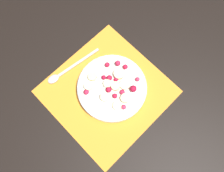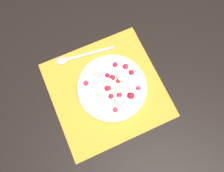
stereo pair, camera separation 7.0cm
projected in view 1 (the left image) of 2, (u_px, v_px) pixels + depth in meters
The scene contains 4 objects.
ground_plane at pixel (107, 92), 0.74m from camera, with size 3.00×3.00×0.00m, color black.
placemat at pixel (107, 91), 0.73m from camera, with size 0.36×0.36×0.01m.
fruit_bowl at pixel (112, 88), 0.72m from camera, with size 0.23×0.23×0.05m.
spoon at pixel (64, 72), 0.75m from camera, with size 0.21×0.05×0.01m.
Camera 1 is at (-0.12, -0.15, 0.71)m, focal length 35.00 mm.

